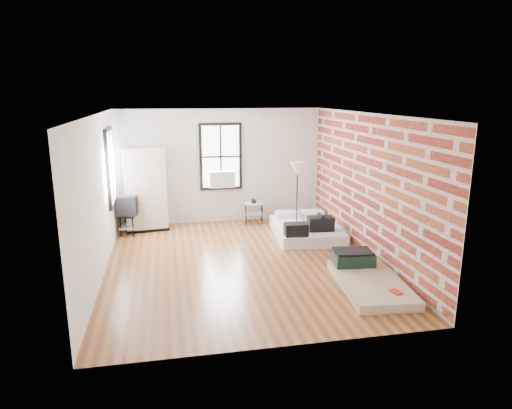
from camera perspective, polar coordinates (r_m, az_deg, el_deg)
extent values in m
plane|color=brown|center=(8.78, -1.89, -7.36)|extent=(6.00, 6.00, 0.00)
cube|color=silver|center=(11.30, -4.44, 4.77)|extent=(5.00, 0.01, 2.80)
cube|color=silver|center=(5.54, 3.09, -4.86)|extent=(5.00, 0.01, 2.80)
cube|color=silver|center=(8.36, -19.14, 0.81)|extent=(0.01, 6.00, 2.80)
cube|color=brown|center=(9.11, 13.76, 2.21)|extent=(0.02, 6.00, 2.80)
cube|color=white|center=(8.19, -2.05, 11.22)|extent=(5.00, 6.00, 0.01)
cube|color=white|center=(11.21, -4.43, 5.99)|extent=(0.90, 0.02, 1.50)
cube|color=black|center=(11.18, -6.92, 5.91)|extent=(0.07, 0.08, 1.64)
cube|color=black|center=(11.30, -1.99, 6.08)|extent=(0.07, 0.08, 1.64)
cube|color=black|center=(11.15, -4.52, 10.00)|extent=(0.90, 0.08, 0.07)
cube|color=black|center=(11.36, -4.37, 2.08)|extent=(0.90, 0.08, 0.07)
cube|color=black|center=(11.20, -4.42, 5.98)|extent=(0.04, 0.02, 1.50)
cube|color=black|center=(11.20, -4.42, 5.98)|extent=(0.90, 0.02, 0.04)
cube|color=white|center=(11.18, -4.31, 3.22)|extent=(0.62, 0.30, 0.40)
cube|color=white|center=(10.06, -17.65, 4.48)|extent=(0.02, 0.90, 1.50)
cube|color=black|center=(9.59, -18.07, 4.01)|extent=(0.08, 0.07, 1.64)
cube|color=black|center=(10.54, -17.48, 4.89)|extent=(0.08, 0.07, 1.64)
cube|color=black|center=(9.97, -18.09, 8.92)|extent=(0.08, 0.90, 0.07)
cube|color=black|center=(10.21, -17.44, 0.13)|extent=(0.08, 0.90, 0.07)
cube|color=black|center=(10.06, -17.59, 4.48)|extent=(0.02, 0.04, 1.50)
cube|color=black|center=(10.06, -17.59, 4.48)|extent=(0.02, 0.90, 0.04)
cube|color=white|center=(10.46, 6.31, -3.18)|extent=(1.55, 2.01, 0.25)
cube|color=white|center=(11.06, 3.92, -1.19)|extent=(0.58, 0.39, 0.12)
cube|color=white|center=(11.19, 6.96, -1.08)|extent=(0.58, 0.39, 0.12)
cube|color=black|center=(10.01, 8.06, -2.37)|extent=(0.58, 0.36, 0.30)
cylinder|color=black|center=(9.96, 8.10, -1.42)|extent=(0.11, 0.36, 0.08)
cube|color=black|center=(9.59, 5.02, -3.12)|extent=(0.50, 0.34, 0.26)
cylinder|color=#A9CADA|center=(10.32, 5.86, -2.03)|extent=(0.07, 0.07, 0.22)
cylinder|color=#173EA7|center=(10.29, 5.88, -1.35)|extent=(0.04, 0.04, 0.03)
cube|color=#BFAD8A|center=(7.96, 14.16, -9.51)|extent=(1.19, 2.00, 0.15)
cube|color=#153023|center=(8.48, 12.02, -6.57)|extent=(0.75, 0.57, 0.22)
cube|color=black|center=(8.43, 12.06, -5.74)|extent=(0.70, 0.53, 0.04)
cube|color=#AC221B|center=(7.52, 17.07, -10.39)|extent=(0.17, 0.22, 0.03)
cube|color=black|center=(11.19, -13.43, -2.86)|extent=(1.05, 0.69, 0.06)
cube|color=white|center=(10.96, -13.71, 2.03)|extent=(1.00, 0.64, 1.89)
cylinder|color=black|center=(11.23, -1.27, -1.26)|extent=(0.02, 0.02, 0.50)
cylinder|color=black|center=(11.24, 0.77, -1.24)|extent=(0.02, 0.02, 0.50)
cylinder|color=black|center=(11.53, -1.29, -0.86)|extent=(0.02, 0.02, 0.50)
cylinder|color=black|center=(11.54, 0.70, -0.84)|extent=(0.02, 0.02, 0.50)
cube|color=silver|center=(11.32, -0.27, 0.18)|extent=(0.51, 0.43, 0.02)
cube|color=silver|center=(11.39, -0.27, -1.15)|extent=(0.49, 0.41, 0.02)
cube|color=black|center=(11.31, -0.27, 0.45)|extent=(0.13, 0.18, 0.09)
cylinder|color=black|center=(10.65, 5.04, -3.47)|extent=(0.24, 0.24, 0.03)
cylinder|color=black|center=(10.46, 5.12, 0.31)|extent=(0.03, 0.03, 1.43)
cone|color=tan|center=(10.31, 5.21, 4.41)|extent=(0.35, 0.35, 0.31)
cylinder|color=black|center=(10.69, -16.55, -2.75)|extent=(0.03, 0.03, 0.45)
cylinder|color=black|center=(10.64, -15.13, -2.73)|extent=(0.03, 0.03, 0.45)
cylinder|color=black|center=(11.20, -16.02, -1.96)|extent=(0.03, 0.03, 0.45)
cylinder|color=black|center=(11.15, -14.65, -1.95)|extent=(0.03, 0.03, 0.45)
cube|color=black|center=(10.86, -15.66, -1.20)|extent=(0.43, 0.69, 0.03)
cube|color=silver|center=(10.94, -15.57, -2.57)|extent=(0.41, 0.67, 0.02)
cube|color=black|center=(10.81, -15.74, 0.04)|extent=(0.51, 0.57, 0.45)
cube|color=black|center=(10.77, -14.56, 0.06)|extent=(0.07, 0.43, 0.36)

